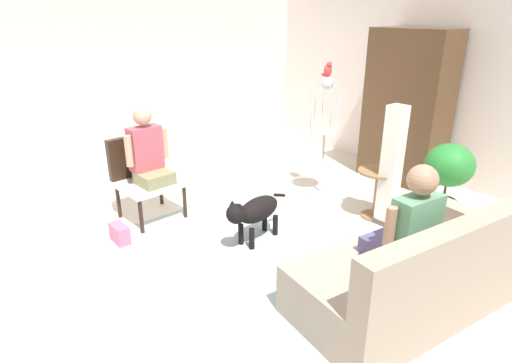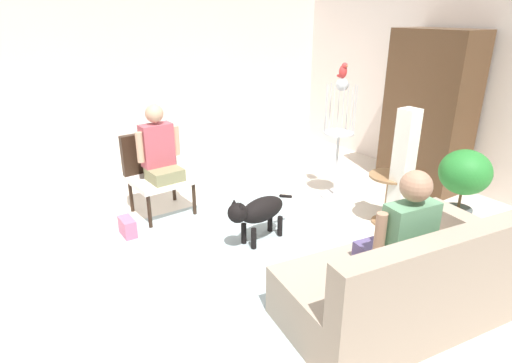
# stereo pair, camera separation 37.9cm
# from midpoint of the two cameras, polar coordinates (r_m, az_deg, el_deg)

# --- Properties ---
(ground_plane) EXTENTS (7.59, 7.59, 0.00)m
(ground_plane) POSITION_cam_midpoint_polar(r_m,az_deg,el_deg) (4.37, -0.06, -9.45)
(ground_plane) COLOR beige
(back_wall) EXTENTS (6.92, 0.12, 2.72)m
(back_wall) POSITION_cam_midpoint_polar(r_m,az_deg,el_deg) (6.33, 23.12, 11.84)
(back_wall) COLOR silver
(back_wall) RESTS_ON ground
(left_wall) EXTENTS (0.12, 6.82, 2.72)m
(left_wall) POSITION_cam_midpoint_polar(r_m,az_deg,el_deg) (6.73, -16.29, 13.18)
(left_wall) COLOR silver
(left_wall) RESTS_ON ground
(area_rug) EXTENTS (2.73, 2.29, 0.01)m
(area_rug) POSITION_cam_midpoint_polar(r_m,az_deg,el_deg) (4.32, -3.32, -9.87)
(area_rug) COLOR #9EB2B7
(area_rug) RESTS_ON ground
(couch) EXTENTS (1.18, 1.86, 0.90)m
(couch) POSITION_cam_midpoint_polar(r_m,az_deg,el_deg) (3.62, 16.85, -12.10)
(couch) COLOR gray
(couch) RESTS_ON ground
(armchair) EXTENTS (0.66, 0.69, 0.94)m
(armchair) POSITION_cam_midpoint_polar(r_m,az_deg,el_deg) (5.16, -16.78, 1.30)
(armchair) COLOR black
(armchair) RESTS_ON ground
(person_on_couch) EXTENTS (0.51, 0.55, 0.83)m
(person_on_couch) POSITION_cam_midpoint_polar(r_m,az_deg,el_deg) (3.40, 16.64, -5.62)
(person_on_couch) COLOR #524574
(person_on_armchair) EXTENTS (0.42, 0.52, 0.85)m
(person_on_armchair) POSITION_cam_midpoint_polar(r_m,az_deg,el_deg) (4.95, -16.29, 3.67)
(person_on_armchair) COLOR #827F58
(round_end_table) EXTENTS (0.46, 0.46, 0.58)m
(round_end_table) POSITION_cam_midpoint_polar(r_m,az_deg,el_deg) (5.07, 13.69, -0.96)
(round_end_table) COLOR olive
(round_end_table) RESTS_ON ground
(dog) EXTENTS (0.34, 0.88, 0.56)m
(dog) POSITION_cam_midpoint_polar(r_m,az_deg,el_deg) (4.41, -2.65, -4.00)
(dog) COLOR black
(dog) RESTS_ON ground
(bird_cage_stand) EXTENTS (0.38, 0.38, 1.52)m
(bird_cage_stand) POSITION_cam_midpoint_polar(r_m,az_deg,el_deg) (5.50, 7.02, 5.46)
(bird_cage_stand) COLOR silver
(bird_cage_stand) RESTS_ON ground
(parrot) EXTENTS (0.17, 0.10, 0.18)m
(parrot) POSITION_cam_midpoint_polar(r_m,az_deg,el_deg) (5.33, 7.45, 14.45)
(parrot) COLOR red
(parrot) RESTS_ON bird_cage_stand
(potted_plant) EXTENTS (0.52, 0.52, 0.94)m
(potted_plant) POSITION_cam_midpoint_polar(r_m,az_deg,el_deg) (5.08, 22.19, 1.07)
(potted_plant) COLOR #4C5156
(potted_plant) RESTS_ON ground
(column_lamp) EXTENTS (0.20, 0.20, 1.35)m
(column_lamp) POSITION_cam_midpoint_polar(r_m,az_deg,el_deg) (4.84, 15.34, 1.73)
(column_lamp) COLOR #4C4742
(column_lamp) RESTS_ON ground
(armoire_cabinet) EXTENTS (1.08, 0.56, 2.06)m
(armoire_cabinet) POSITION_cam_midpoint_polar(r_m,az_deg,el_deg) (6.22, 17.73, 9.27)
(armoire_cabinet) COLOR #4C331E
(armoire_cabinet) RESTS_ON ground
(handbag) EXTENTS (0.26, 0.13, 0.20)m
(handbag) POSITION_cam_midpoint_polar(r_m,az_deg,el_deg) (4.79, -19.80, -6.57)
(handbag) COLOR #D8668C
(handbag) RESTS_ON ground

